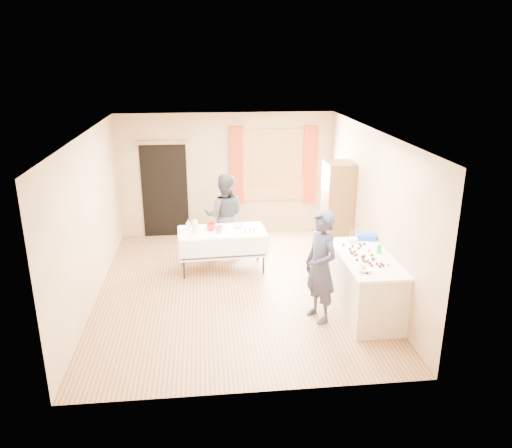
{
  "coord_description": "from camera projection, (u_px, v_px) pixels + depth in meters",
  "views": [
    {
      "loc": [
        -0.46,
        -7.58,
        3.73
      ],
      "look_at": [
        0.34,
        0.0,
        1.12
      ],
      "focal_mm": 35.0,
      "sensor_mm": 36.0,
      "label": 1
    }
  ],
  "objects": [
    {
      "name": "small_bowl",
      "position": [
        239.0,
        226.0,
        9.02
      ],
      "size": [
        0.28,
        0.28,
        0.06
      ],
      "primitive_type": "imported",
      "rotation": [
        0.0,
        0.0,
        0.26
      ],
      "color": "white",
      "rests_on": "party_table"
    },
    {
      "name": "floor",
      "position": [
        236.0,
        288.0,
        8.39
      ],
      "size": [
        4.5,
        5.5,
        0.02
      ],
      "primitive_type": "cube",
      "color": "#9E7047",
      "rests_on": "ground"
    },
    {
      "name": "woman",
      "position": [
        225.0,
        215.0,
        9.51
      ],
      "size": [
        0.92,
        0.79,
        1.62
      ],
      "primitive_type": "imported",
      "rotation": [
        0.0,
        0.0,
        3.03
      ],
      "color": "black",
      "rests_on": "floor"
    },
    {
      "name": "doorway",
      "position": [
        165.0,
        191.0,
        10.5
      ],
      "size": [
        0.95,
        0.04,
        2.0
      ],
      "primitive_type": "cube",
      "color": "black",
      "rests_on": "floor"
    },
    {
      "name": "door_lintel",
      "position": [
        162.0,
        142.0,
        10.14
      ],
      "size": [
        1.05,
        0.06,
        0.08
      ],
      "primitive_type": "cube",
      "color": "olive",
      "rests_on": "wall_back"
    },
    {
      "name": "cup_red",
      "position": [
        211.0,
        227.0,
        8.86
      ],
      "size": [
        0.27,
        0.27,
        0.13
      ],
      "primitive_type": "imported",
      "rotation": [
        0.0,
        0.0,
        0.36
      ],
      "color": "red",
      "rests_on": "party_table"
    },
    {
      "name": "wall_front",
      "position": [
        251.0,
        292.0,
        5.37
      ],
      "size": [
        4.5,
        0.02,
        2.6
      ],
      "primitive_type": "cube",
      "color": "tan",
      "rests_on": "floor"
    },
    {
      "name": "soda_can",
      "position": [
        379.0,
        249.0,
        7.42
      ],
      "size": [
        0.07,
        0.07,
        0.12
      ],
      "primitive_type": "cylinder",
      "rotation": [
        0.0,
        0.0,
        0.15
      ],
      "color": "#0E984A",
      "rests_on": "counter"
    },
    {
      "name": "wall_right",
      "position": [
        372.0,
        210.0,
        8.19
      ],
      "size": [
        0.02,
        5.5,
        2.6
      ],
      "primitive_type": "cube",
      "color": "tan",
      "rests_on": "floor"
    },
    {
      "name": "wall_back",
      "position": [
        226.0,
        175.0,
        10.56
      ],
      "size": [
        4.5,
        0.02,
        2.6
      ],
      "primitive_type": "cube",
      "color": "tan",
      "rests_on": "floor"
    },
    {
      "name": "cabinet",
      "position": [
        337.0,
        211.0,
        9.33
      ],
      "size": [
        0.5,
        0.6,
        1.87
      ],
      "primitive_type": "cube",
      "color": "brown",
      "rests_on": "floor"
    },
    {
      "name": "mixing_bowl",
      "position": [
        364.0,
        270.0,
        6.8
      ],
      "size": [
        0.3,
        0.3,
        0.05
      ],
      "primitive_type": "imported",
      "rotation": [
        0.0,
        0.0,
        -0.26
      ],
      "color": "white",
      "rests_on": "counter"
    },
    {
      "name": "chair",
      "position": [
        231.0,
        233.0,
        10.13
      ],
      "size": [
        0.49,
        0.49,
        0.93
      ],
      "rotation": [
        0.0,
        0.0,
        0.35
      ],
      "color": "black",
      "rests_on": "floor"
    },
    {
      "name": "blue_basket",
      "position": [
        366.0,
        237.0,
        7.98
      ],
      "size": [
        0.34,
        0.26,
        0.08
      ],
      "primitive_type": "cube",
      "rotation": [
        0.0,
        0.0,
        -0.23
      ],
      "color": "blue",
      "rests_on": "counter"
    },
    {
      "name": "curtain_left",
      "position": [
        237.0,
        166.0,
        10.43
      ],
      "size": [
        0.28,
        0.06,
        1.65
      ],
      "primitive_type": "cube",
      "color": "#A3351A",
      "rests_on": "wall_back"
    },
    {
      "name": "curtain_right",
      "position": [
        310.0,
        165.0,
        10.59
      ],
      "size": [
        0.28,
        0.06,
        1.65
      ],
      "primitive_type": "cube",
      "color": "#A3351A",
      "rests_on": "wall_back"
    },
    {
      "name": "window_pane",
      "position": [
        273.0,
        165.0,
        10.54
      ],
      "size": [
        1.2,
        0.02,
        1.4
      ],
      "primitive_type": "cube",
      "color": "white",
      "rests_on": "wall_back"
    },
    {
      "name": "wall_left",
      "position": [
        89.0,
        219.0,
        7.74
      ],
      "size": [
        0.02,
        5.5,
        2.6
      ],
      "primitive_type": "cube",
      "color": "tan",
      "rests_on": "floor"
    },
    {
      "name": "window_frame",
      "position": [
        273.0,
        165.0,
        10.56
      ],
      "size": [
        1.32,
        0.06,
        1.52
      ],
      "primitive_type": "cube",
      "color": "olive",
      "rests_on": "wall_back"
    },
    {
      "name": "pastry_tray",
      "position": [
        250.0,
        231.0,
        8.83
      ],
      "size": [
        0.33,
        0.27,
        0.02
      ],
      "primitive_type": "cube",
      "rotation": [
        0.0,
        0.0,
        -0.29
      ],
      "color": "white",
      "rests_on": "party_table"
    },
    {
      "name": "cake_balls",
      "position": [
        364.0,
        257.0,
        7.24
      ],
      "size": [
        0.45,
        1.08,
        0.04
      ],
      "color": "#3F2314",
      "rests_on": "counter"
    },
    {
      "name": "foam_block",
      "position": [
        352.0,
        240.0,
        7.83
      ],
      "size": [
        0.17,
        0.13,
        0.08
      ],
      "primitive_type": "cube",
      "rotation": [
        0.0,
        0.0,
        0.25
      ],
      "color": "white",
      "rests_on": "counter"
    },
    {
      "name": "girl",
      "position": [
        321.0,
        267.0,
        7.15
      ],
      "size": [
        0.9,
        0.84,
        1.67
      ],
      "primitive_type": "imported",
      "rotation": [
        0.0,
        0.0,
        -1.17
      ],
      "color": "#22263D",
      "rests_on": "floor"
    },
    {
      "name": "bottle",
      "position": [
        188.0,
        224.0,
        8.93
      ],
      "size": [
        0.08,
        0.09,
        0.17
      ],
      "primitive_type": "imported",
      "rotation": [
        0.0,
        0.0,
        0.06
      ],
      "color": "white",
      "rests_on": "party_table"
    },
    {
      "name": "party_table",
      "position": [
        222.0,
        246.0,
        8.98
      ],
      "size": [
        1.6,
        0.88,
        0.75
      ],
      "rotation": [
        0.0,
        0.0,
        0.05
      ],
      "color": "black",
      "rests_on": "floor"
    },
    {
      "name": "pitcher",
      "position": [
        195.0,
        227.0,
        8.7
      ],
      "size": [
        0.11,
        0.11,
        0.22
      ],
      "primitive_type": "cylinder",
      "rotation": [
        0.0,
        0.0,
        0.01
      ],
      "color": "silver",
      "rests_on": "party_table"
    },
    {
      "name": "cup_rainbow",
      "position": [
        219.0,
        230.0,
        8.73
      ],
      "size": [
        0.17,
        0.17,
        0.12
      ],
      "primitive_type": "imported",
      "rotation": [
        0.0,
        0.0,
        -0.14
      ],
      "color": "red",
      "rests_on": "party_table"
    },
    {
      "name": "ceiling",
      "position": [
        233.0,
        132.0,
        7.54
      ],
      "size": [
        4.5,
        5.5,
        0.02
      ],
      "primitive_type": "cube",
      "color": "white",
      "rests_on": "floor"
    },
    {
      "name": "counter",
      "position": [
        366.0,
        284.0,
        7.47
      ],
      "size": [
        0.79,
        1.67,
        0.91
      ],
      "color": "beige",
      "rests_on": "floor"
    }
  ]
}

